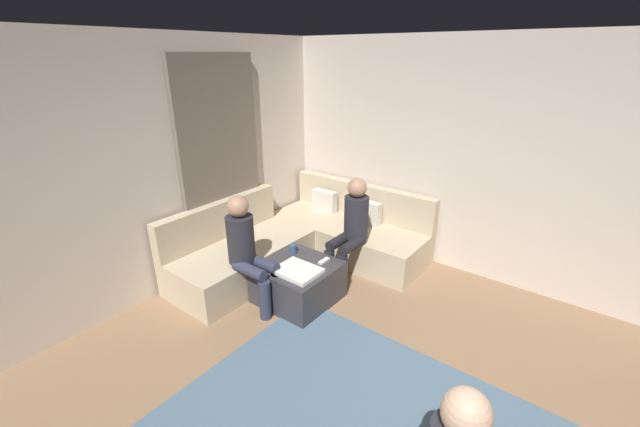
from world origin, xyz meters
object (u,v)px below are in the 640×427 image
(ottoman, at_px, (298,282))
(person_on_couch_side, at_px, (248,248))
(person_on_couch_back, at_px, (351,226))
(game_remote, at_px, (324,261))
(coffee_mug, at_px, (293,249))
(sectional_couch, at_px, (304,241))

(ottoman, height_order, person_on_couch_side, person_on_couch_side)
(person_on_couch_back, relative_size, person_on_couch_side, 1.00)
(ottoman, bearing_deg, person_on_couch_side, -133.87)
(ottoman, distance_m, person_on_couch_back, 0.89)
(ottoman, xyz_separation_m, person_on_couch_back, (0.17, 0.75, 0.45))
(game_remote, relative_size, person_on_couch_back, 0.12)
(coffee_mug, bearing_deg, person_on_couch_side, -103.45)
(person_on_couch_back, bearing_deg, coffee_mug, 55.27)
(sectional_couch, distance_m, coffee_mug, 0.61)
(game_remote, bearing_deg, person_on_couch_side, -132.22)
(coffee_mug, relative_size, person_on_couch_side, 0.08)
(coffee_mug, xyz_separation_m, person_on_couch_side, (-0.13, -0.54, 0.19))
(game_remote, height_order, person_on_couch_back, person_on_couch_back)
(person_on_couch_side, bearing_deg, coffee_mug, 166.55)
(ottoman, relative_size, person_on_couch_back, 0.63)
(ottoman, bearing_deg, game_remote, 50.71)
(sectional_couch, bearing_deg, coffee_mug, -61.57)
(sectional_couch, xyz_separation_m, person_on_couch_back, (0.67, 0.06, 0.38))
(sectional_couch, height_order, coffee_mug, sectional_couch)
(ottoman, height_order, game_remote, game_remote)
(sectional_couch, distance_m, person_on_couch_side, 1.13)
(coffee_mug, relative_size, person_on_couch_back, 0.08)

